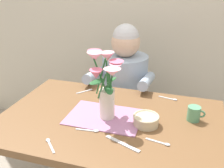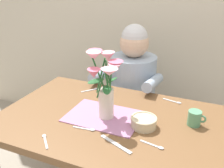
# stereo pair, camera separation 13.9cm
# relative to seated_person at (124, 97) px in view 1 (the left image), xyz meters

# --- Properties ---
(wood_panel_backdrop) EXTENTS (4.00, 0.10, 2.50)m
(wood_panel_backdrop) POSITION_rel_seated_person_xyz_m (0.08, 0.43, 0.69)
(wood_panel_backdrop) COLOR beige
(wood_panel_backdrop) RESTS_ON ground_plane
(dining_table) EXTENTS (1.20, 0.80, 0.74)m
(dining_table) POSITION_rel_seated_person_xyz_m (0.08, -0.62, 0.08)
(dining_table) COLOR brown
(dining_table) RESTS_ON ground_plane
(seated_person) EXTENTS (0.45, 0.47, 1.14)m
(seated_person) POSITION_rel_seated_person_xyz_m (0.00, 0.00, 0.00)
(seated_person) COLOR #4C4C56
(seated_person) RESTS_ON ground_plane
(striped_placemat) EXTENTS (0.40, 0.28, 0.00)m
(striped_placemat) POSITION_rel_seated_person_xyz_m (0.05, -0.61, 0.18)
(striped_placemat) COLOR #B275A3
(striped_placemat) RESTS_ON dining_table
(flower_vase) EXTENTS (0.24, 0.23, 0.37)m
(flower_vase) POSITION_rel_seated_person_xyz_m (0.06, -0.61, 0.40)
(flower_vase) COLOR silver
(flower_vase) RESTS_ON dining_table
(ceramic_bowl) EXTENTS (0.14, 0.14, 0.06)m
(ceramic_bowl) POSITION_rel_seated_person_xyz_m (0.28, -0.63, 0.21)
(ceramic_bowl) COLOR beige
(ceramic_bowl) RESTS_ON dining_table
(dinner_knife) EXTENTS (0.18, 0.09, 0.00)m
(dinner_knife) POSITION_rel_seated_person_xyz_m (0.20, -0.82, 0.18)
(dinner_knife) COLOR silver
(dinner_knife) RESTS_ON dining_table
(ceramic_mug) EXTENTS (0.09, 0.07, 0.08)m
(ceramic_mug) POSITION_rel_seated_person_xyz_m (0.51, -0.51, 0.22)
(ceramic_mug) COLOR #569970
(ceramic_mug) RESTS_ON dining_table
(spoon_0) EXTENTS (0.12, 0.03, 0.01)m
(spoon_0) POSITION_rel_seated_person_xyz_m (0.03, -0.76, 0.18)
(spoon_0) COLOR silver
(spoon_0) RESTS_ON dining_table
(spoon_1) EXTENTS (0.12, 0.04, 0.01)m
(spoon_1) POSITION_rel_seated_person_xyz_m (0.37, -0.29, 0.18)
(spoon_1) COLOR silver
(spoon_1) RESTS_ON dining_table
(spoon_2) EXTENTS (0.09, 0.10, 0.01)m
(spoon_2) POSITION_rel_seated_person_xyz_m (-0.17, -0.33, 0.18)
(spoon_2) COLOR silver
(spoon_2) RESTS_ON dining_table
(spoon_3) EXTENTS (0.09, 0.10, 0.01)m
(spoon_3) POSITION_rel_seated_person_xyz_m (-0.12, -0.92, 0.18)
(spoon_3) COLOR silver
(spoon_3) RESTS_ON dining_table
(spoon_4) EXTENTS (0.12, 0.04, 0.01)m
(spoon_4) POSITION_rel_seated_person_xyz_m (0.38, -0.76, 0.18)
(spoon_4) COLOR silver
(spoon_4) RESTS_ON dining_table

